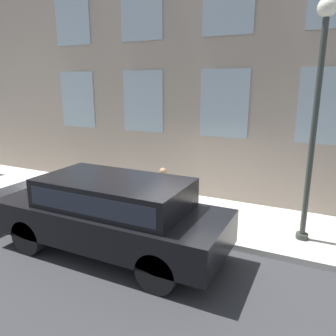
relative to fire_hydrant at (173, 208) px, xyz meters
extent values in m
plane|color=#2D2D30|center=(-0.44, -0.51, -0.54)|extent=(80.00, 80.00, 0.00)
cube|color=#B2ADA3|center=(0.89, -0.51, -0.47)|extent=(2.67, 60.00, 0.13)
cube|color=gray|center=(2.38, -0.51, 3.09)|extent=(0.30, 40.00, 7.24)
cube|color=#8C9EA8|center=(2.21, -3.12, 2.40)|extent=(0.03, 1.39, 1.87)
cube|color=#8C9EA8|center=(2.21, -0.51, 2.40)|extent=(0.03, 1.39, 1.87)
cube|color=#8C9EA8|center=(2.21, 2.09, 2.40)|extent=(0.03, 1.39, 1.87)
cube|color=#8C9EA8|center=(2.21, 4.70, 2.40)|extent=(0.03, 1.39, 1.87)
cube|color=#8C9EA8|center=(2.21, 2.09, 5.11)|extent=(0.03, 1.39, 1.87)
cube|color=#8C9EA8|center=(2.21, 4.70, 5.11)|extent=(0.03, 1.39, 1.87)
cylinder|color=gold|center=(0.00, 0.00, -0.38)|extent=(0.28, 0.28, 0.04)
cylinder|color=gold|center=(0.00, 0.00, -0.06)|extent=(0.21, 0.21, 0.68)
sphere|color=#A4891E|center=(0.00, 0.00, 0.28)|extent=(0.22, 0.22, 0.22)
cylinder|color=black|center=(0.00, 0.00, 0.34)|extent=(0.07, 0.07, 0.09)
cylinder|color=gold|center=(0.00, -0.15, 0.02)|extent=(0.09, 0.10, 0.09)
cylinder|color=gold|center=(0.00, 0.15, 0.02)|extent=(0.09, 0.10, 0.09)
cylinder|color=navy|center=(0.42, 0.53, -0.10)|extent=(0.09, 0.09, 0.59)
cylinder|color=navy|center=(0.55, 0.53, -0.10)|extent=(0.09, 0.09, 0.59)
cube|color=#1E59A5|center=(0.49, 0.53, 0.41)|extent=(0.16, 0.11, 0.45)
cylinder|color=#1E59A5|center=(0.37, 0.53, 0.43)|extent=(0.07, 0.07, 0.42)
cylinder|color=#1E59A5|center=(0.60, 0.53, 0.43)|extent=(0.07, 0.07, 0.42)
sphere|color=#8C6647|center=(0.49, 0.53, 0.74)|extent=(0.20, 0.20, 0.20)
cylinder|color=black|center=(-2.44, 2.20, -0.16)|extent=(0.24, 0.75, 0.75)
cylinder|color=black|center=(-0.84, 2.20, -0.16)|extent=(0.24, 0.75, 0.75)
cylinder|color=black|center=(-2.44, -0.83, -0.16)|extent=(0.24, 0.75, 0.75)
cylinder|color=black|center=(-0.84, -0.83, -0.16)|extent=(0.24, 0.75, 0.75)
cube|color=black|center=(-1.64, 0.68, 0.18)|extent=(1.84, 4.90, 0.68)
cube|color=black|center=(-1.64, 0.56, 0.81)|extent=(1.62, 3.04, 0.58)
cube|color=#1E232D|center=(-1.64, 0.56, 0.81)|extent=(1.63, 2.79, 0.37)
cylinder|color=black|center=(-0.83, 4.74, -0.20)|extent=(0.24, 0.66, 0.66)
cylinder|color=#2D332D|center=(0.51, -2.92, -0.34)|extent=(0.26, 0.26, 0.12)
cylinder|color=#2D332D|center=(0.51, -2.92, 1.91)|extent=(0.12, 0.12, 4.62)
sphere|color=silver|center=(0.51, -2.92, 4.32)|extent=(0.36, 0.36, 0.36)
camera|label=1|loc=(-6.78, -3.16, 2.94)|focal=35.00mm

